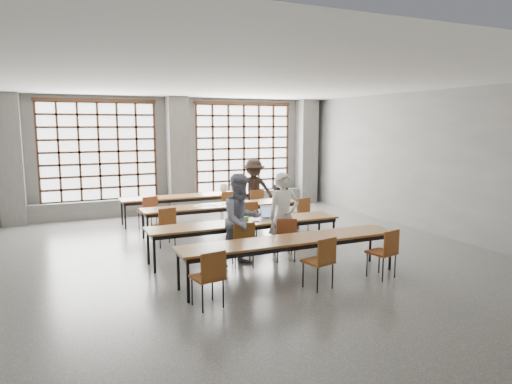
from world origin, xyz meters
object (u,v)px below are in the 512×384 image
at_px(chair_mid_right, 301,211).
at_px(laptop_front, 269,215).
at_px(chair_mid_left, 166,223).
at_px(chair_mid_centre, 248,215).
at_px(red_pouch, 207,274).
at_px(desk_row_d, 291,242).
at_px(chair_back_mid, 228,203).
at_px(chair_near_right, 385,249).
at_px(phone, 256,221).
at_px(chair_back_right, 256,201).
at_px(desk_row_c, 246,225).
at_px(plastic_bag, 224,188).
at_px(chair_near_left, 210,273).
at_px(chair_front_left, 243,240).
at_px(chair_front_right, 286,235).
at_px(green_box, 242,219).
at_px(desk_row_b, 224,207).
at_px(desk_row_a, 194,197).
at_px(chair_back_left, 149,209).
at_px(mouse, 288,217).
at_px(student_female, 242,220).
at_px(student_male, 284,217).
at_px(chair_near_mid, 322,258).
at_px(student_back, 254,189).
at_px(laptop_back, 237,190).
at_px(backpack, 281,192).

relative_size(chair_mid_right, laptop_front, 1.99).
distance_m(chair_mid_left, chair_mid_centre, 1.98).
bearing_deg(red_pouch, desk_row_d, 17.93).
relative_size(chair_back_mid, chair_near_right, 1.00).
distance_m(chair_near_right, phone, 2.62).
bearing_deg(chair_back_right, chair_mid_centre, -118.89).
xyz_separation_m(desk_row_c, chair_mid_centre, (0.67, 1.43, -0.13)).
relative_size(desk_row_c, plastic_bag, 13.99).
height_order(desk_row_d, chair_near_left, chair_near_left).
relative_size(chair_front_left, chair_front_right, 1.00).
xyz_separation_m(chair_mid_centre, green_box, (-0.72, -1.35, 0.24)).
height_order(chair_back_right, chair_near_left, same).
xyz_separation_m(chair_mid_right, green_box, (-2.14, -1.35, 0.24)).
bearing_deg(phone, desk_row_b, 87.43).
xyz_separation_m(chair_mid_left, chair_front_right, (1.89, -2.06, 0.00)).
xyz_separation_m(desk_row_a, chair_front_left, (-0.36, -4.45, -0.13)).
relative_size(desk_row_d, chair_back_left, 4.55).
xyz_separation_m(chair_back_mid, mouse, (0.12, -3.21, 0.21)).
distance_m(desk_row_c, mouse, 0.95).
relative_size(chair_mid_centre, chair_mid_right, 1.00).
distance_m(chair_front_left, student_female, 0.37).
xyz_separation_m(chair_back_right, chair_mid_right, (0.45, -1.76, 0.00)).
relative_size(chair_mid_left, student_male, 0.50).
height_order(chair_back_mid, student_male, student_male).
height_order(desk_row_a, phone, phone).
bearing_deg(chair_front_right, chair_near_mid, -96.58).
height_order(chair_near_left, student_back, student_back).
relative_size(chair_front_left, laptop_back, 2.12).
height_order(chair_near_right, phone, chair_near_right).
bearing_deg(chair_mid_left, phone, -45.75).
bearing_deg(chair_near_right, desk_row_b, 108.28).
relative_size(chair_back_left, chair_near_left, 1.00).
bearing_deg(student_back, student_male, -83.82).
height_order(chair_mid_left, green_box, chair_mid_left).
xyz_separation_m(chair_mid_centre, laptop_front, (-0.10, -1.33, 0.25)).
height_order(chair_back_mid, phone, chair_back_mid).
bearing_deg(mouse, desk_row_d, -116.11).
relative_size(chair_back_left, phone, 6.77).
height_order(chair_near_right, mouse, chair_near_right).
bearing_deg(plastic_bag, laptop_front, -95.63).
bearing_deg(laptop_front, chair_back_right, 70.90).
height_order(chair_mid_left, red_pouch, chair_mid_left).
bearing_deg(backpack, student_back, 98.69).
bearing_deg(desk_row_c, laptop_front, 10.55).
xyz_separation_m(chair_back_left, chair_front_left, (1.02, -3.82, 0.00)).
relative_size(chair_mid_right, plastic_bag, 3.08).
bearing_deg(chair_mid_right, desk_row_b, 160.92).
distance_m(chair_mid_right, chair_near_left, 5.14).
distance_m(desk_row_d, backpack, 4.09).
height_order(mouse, phone, mouse).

